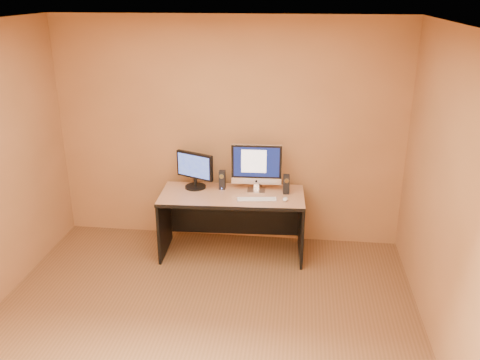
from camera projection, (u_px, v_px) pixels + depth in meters
The scene contains 12 objects.
floor at pixel (197, 339), 4.41m from camera, with size 4.00×4.00×0.00m, color brown.
walls at pixel (192, 202), 3.94m from camera, with size 4.00×4.00×2.60m, color #AA7244, non-canonical shape.
ceiling at pixel (186, 28), 3.48m from camera, with size 4.00×4.00×0.00m, color white.
desk at pixel (232, 224), 5.70m from camera, with size 1.58×0.69×0.73m, color tan, non-canonical shape.
imac at pixel (256, 168), 5.58m from camera, with size 0.56×0.21×0.54m, color silver, non-canonical shape.
second_monitor at pixel (195, 170), 5.69m from camera, with size 0.47×0.24×0.41m, color black, non-canonical shape.
speaker_left at pixel (222, 180), 5.69m from camera, with size 0.07×0.07×0.22m, color black, non-canonical shape.
speaker_right at pixel (286, 184), 5.56m from camera, with size 0.07×0.07×0.22m, color black, non-canonical shape.
keyboard at pixel (257, 199), 5.42m from camera, with size 0.42×0.11×0.02m, color silver.
mouse at pixel (285, 199), 5.40m from camera, with size 0.06×0.10×0.04m, color white.
cable_a at pixel (262, 187), 5.76m from camera, with size 0.01×0.01×0.22m, color black.
cable_b at pixel (259, 186), 5.80m from camera, with size 0.01×0.01×0.18m, color black.
Camera 1 is at (0.80, -3.55, 2.87)m, focal length 38.00 mm.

